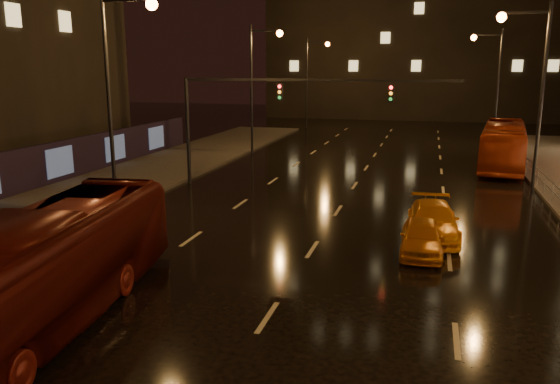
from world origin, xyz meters
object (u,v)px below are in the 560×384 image
bus_red (43,270)px  bus_curb (503,145)px  taxi_far (433,221)px  pedestrian_c (93,195)px  taxi_near (421,237)px

bus_red → bus_curb: bus_red is taller
taxi_far → pedestrian_c: bearing=178.6°
bus_red → bus_curb: (14.55, 28.43, -0.01)m
bus_curb → taxi_near: bearing=-96.9°
taxi_near → taxi_far: bearing=78.5°
bus_curb → taxi_near: (-5.02, -19.81, -0.93)m
bus_curb → bus_red: bearing=-109.8°
pedestrian_c → taxi_near: bearing=-94.9°
bus_curb → taxi_far: size_ratio=2.38×
bus_red → bus_curb: 31.93m
bus_red → taxi_far: bearing=41.0°
bus_curb → taxi_far: 18.19m
bus_red → pedestrian_c: (-5.45, 10.29, -0.62)m
taxi_far → bus_red: bearing=-136.0°
taxi_far → pedestrian_c: size_ratio=2.94×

